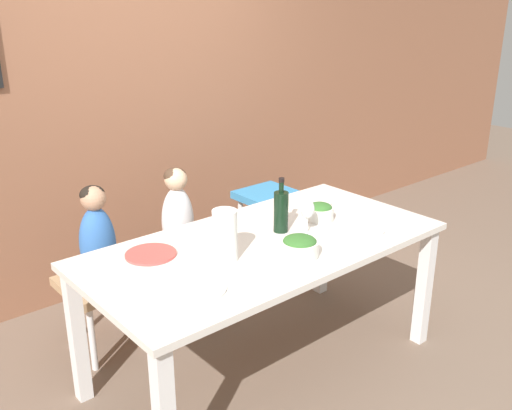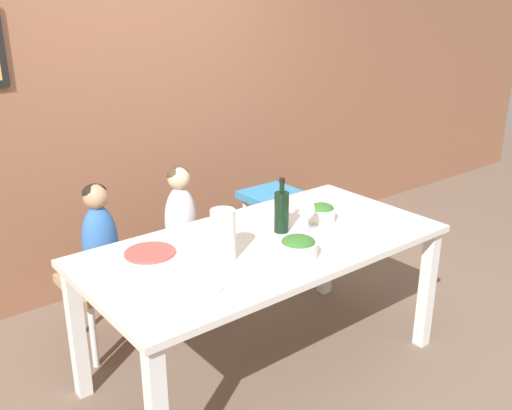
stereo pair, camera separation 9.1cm
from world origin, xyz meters
name	(u,v)px [view 1 (the left image)]	position (x,y,z in m)	size (l,w,h in m)	color
ground_plane	(264,366)	(0.00, 0.00, 0.00)	(14.00, 14.00, 0.00)	#705B4C
wall_back	(120,92)	(0.00, 1.45, 1.35)	(10.00, 0.09, 2.70)	#8E5B42
dining_table	(265,257)	(0.00, 0.00, 0.67)	(1.87, 0.93, 0.76)	silver
chair_far_left	(103,289)	(-0.57, 0.75, 0.38)	(0.44, 0.42, 0.44)	silver
chair_far_center	(180,263)	(-0.05, 0.75, 0.38)	(0.44, 0.42, 0.44)	silver
chair_right_highchair	(268,211)	(0.68, 0.75, 0.55)	(0.37, 0.36, 0.69)	silver
person_child_left	(97,234)	(-0.57, 0.75, 0.72)	(0.20, 0.18, 0.55)	#3366B2
person_child_center	(177,212)	(-0.05, 0.75, 0.72)	(0.20, 0.18, 0.55)	silver
wine_bottle	(281,211)	(0.16, 0.05, 0.88)	(0.08, 0.08, 0.30)	black
paper_towel_roll	(225,235)	(-0.29, -0.04, 0.89)	(0.12, 0.12, 0.25)	white
wine_glass_near	(307,209)	(0.24, -0.06, 0.90)	(0.08, 0.08, 0.19)	white
salad_bowl_large	(300,246)	(0.02, -0.23, 0.81)	(0.19, 0.19, 0.10)	silver
salad_bowl_small	(320,212)	(0.43, 0.03, 0.81)	(0.16, 0.16, 0.10)	silver
dinner_plate_front_left	(198,289)	(-0.56, -0.20, 0.77)	(0.25, 0.25, 0.01)	silver
dinner_plate_back_left	(151,254)	(-0.53, 0.23, 0.77)	(0.25, 0.25, 0.01)	#D14C47
dinner_plate_back_right	(311,202)	(0.60, 0.26, 0.77)	(0.25, 0.25, 0.01)	silver
dinner_plate_front_right	(361,229)	(0.50, -0.22, 0.77)	(0.25, 0.25, 0.01)	silver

